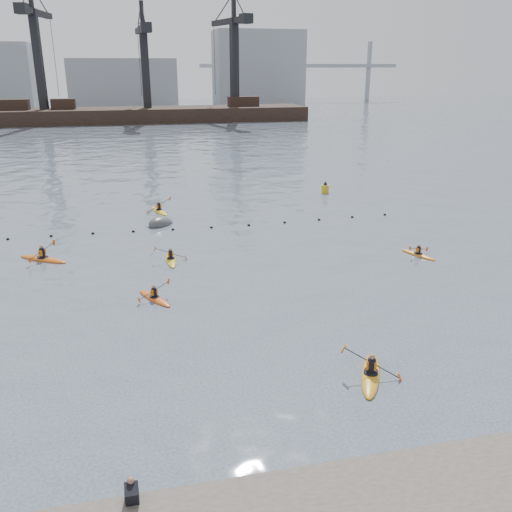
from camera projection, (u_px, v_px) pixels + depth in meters
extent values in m
plane|color=#374350|center=(270.00, 382.00, 21.84)|extent=(400.00, 400.00, 0.00)
cube|color=black|center=(132.00, 494.00, 15.07)|extent=(0.38, 0.60, 0.67)
cube|color=black|center=(132.00, 493.00, 15.33)|extent=(0.34, 0.40, 0.24)
sphere|color=#8C6651|center=(131.00, 480.00, 15.04)|extent=(0.21, 0.21, 0.21)
sphere|color=black|center=(8.00, 239.00, 39.65)|extent=(0.24, 0.24, 0.24)
sphere|color=black|center=(51.00, 236.00, 40.37)|extent=(0.24, 0.24, 0.24)
sphere|color=black|center=(93.00, 234.00, 40.98)|extent=(0.24, 0.24, 0.24)
sphere|color=black|center=(133.00, 232.00, 41.50)|extent=(0.24, 0.24, 0.24)
sphere|color=black|center=(173.00, 230.00, 41.99)|extent=(0.24, 0.24, 0.24)
sphere|color=black|center=(211.00, 228.00, 42.51)|extent=(0.24, 0.24, 0.24)
sphere|color=black|center=(249.00, 225.00, 43.13)|extent=(0.24, 0.24, 0.24)
sphere|color=black|center=(285.00, 223.00, 43.85)|extent=(0.24, 0.24, 0.24)
sphere|color=black|center=(319.00, 220.00, 44.64)|extent=(0.24, 0.24, 0.24)
sphere|color=black|center=(352.00, 217.00, 45.43)|extent=(0.24, 0.24, 0.24)
sphere|color=black|center=(385.00, 215.00, 46.15)|extent=(0.24, 0.24, 0.24)
cube|color=black|center=(148.00, 118.00, 122.60)|extent=(72.00, 12.00, 4.50)
cube|color=black|center=(14.00, 105.00, 115.49)|extent=(6.00, 3.00, 2.20)
cube|color=black|center=(63.00, 104.00, 117.63)|extent=(5.00, 3.00, 2.20)
cube|color=black|center=(243.00, 101.00, 126.20)|extent=(7.00, 3.00, 2.20)
cube|color=black|center=(38.00, 60.00, 113.82)|extent=(1.85, 1.85, 20.00)
cube|color=black|center=(37.00, 13.00, 113.24)|extent=(4.31, 17.93, 1.20)
cube|color=black|center=(21.00, 8.00, 104.76)|extent=(2.62, 2.94, 2.00)
cube|color=black|center=(145.00, 68.00, 119.03)|extent=(1.73, 1.73, 17.00)
cube|color=black|center=(141.00, 30.00, 118.42)|extent=(2.50, 15.05, 1.20)
cube|color=black|center=(146.00, 27.00, 111.70)|extent=(2.42, 2.78, 2.00)
cube|color=black|center=(142.00, 13.00, 115.37)|extent=(0.87, 0.87, 5.00)
cube|color=black|center=(234.00, 63.00, 122.98)|extent=(1.96, 1.96, 19.00)
cube|color=black|center=(229.00, 21.00, 122.14)|extent=(5.56, 16.73, 1.20)
cube|color=black|center=(246.00, 19.00, 115.07)|extent=(2.80, 3.08, 2.00)
cube|color=black|center=(234.00, 5.00, 118.99)|extent=(0.98, 0.98, 5.00)
cube|color=gray|center=(123.00, 84.00, 156.23)|extent=(30.00, 14.00, 14.00)
cube|color=gray|center=(258.00, 69.00, 163.46)|extent=(26.00, 14.00, 22.00)
cube|color=gray|center=(301.00, 66.00, 185.79)|extent=(70.00, 2.00, 1.20)
cylinder|color=gray|center=(230.00, 72.00, 181.10)|extent=(1.60, 1.60, 20.00)
cylinder|color=gray|center=(368.00, 72.00, 191.80)|extent=(1.60, 1.60, 20.00)
ellipsoid|color=#CB5013|center=(155.00, 299.00, 29.55)|extent=(1.95, 2.90, 0.30)
cylinder|color=black|center=(154.00, 297.00, 29.51)|extent=(0.76, 0.76, 0.06)
cylinder|color=black|center=(154.00, 292.00, 29.42)|extent=(0.28, 0.28, 0.48)
cube|color=#CF610B|center=(154.00, 292.00, 29.41)|extent=(0.39, 0.34, 0.32)
sphere|color=#8C6651|center=(154.00, 287.00, 29.31)|extent=(0.20, 0.20, 0.20)
cylinder|color=black|center=(154.00, 291.00, 29.39)|extent=(1.74, 0.97, 0.62)
cube|color=#D85914|center=(139.00, 300.00, 28.88)|extent=(0.18, 0.18, 0.32)
cube|color=#D85914|center=(169.00, 281.00, 29.90)|extent=(0.18, 0.18, 0.32)
ellipsoid|color=#C98B17|center=(371.00, 375.00, 22.22)|extent=(2.27, 3.57, 0.36)
cylinder|color=black|center=(371.00, 372.00, 22.17)|extent=(0.91, 0.91, 0.07)
cylinder|color=black|center=(371.00, 365.00, 22.06)|extent=(0.34, 0.34, 0.59)
cube|color=#CF610B|center=(371.00, 365.00, 22.05)|extent=(0.48, 0.40, 0.38)
sphere|color=#8C6651|center=(372.00, 357.00, 21.93)|extent=(0.24, 0.24, 0.24)
cylinder|color=black|center=(372.00, 363.00, 22.02)|extent=(2.04, 1.05, 1.11)
cube|color=#D85914|center=(344.00, 349.00, 22.11)|extent=(0.27, 0.24, 0.37)
cube|color=#D85914|center=(400.00, 377.00, 21.94)|extent=(0.27, 0.24, 0.37)
ellipsoid|color=#C35612|center=(43.00, 259.00, 35.49)|extent=(3.44, 2.67, 0.37)
cylinder|color=black|center=(43.00, 257.00, 35.44)|extent=(0.95, 0.95, 0.07)
cylinder|color=black|center=(42.00, 253.00, 35.34)|extent=(0.34, 0.34, 0.60)
cube|color=#CF610B|center=(42.00, 252.00, 35.33)|extent=(0.44, 0.48, 0.39)
sphere|color=#8C6651|center=(41.00, 247.00, 35.20)|extent=(0.24, 0.24, 0.24)
cylinder|color=black|center=(42.00, 251.00, 35.30)|extent=(1.43, 2.07, 0.53)
cube|color=#D85914|center=(29.00, 260.00, 34.35)|extent=(0.21, 0.20, 0.39)
cube|color=#D85914|center=(54.00, 243.00, 36.25)|extent=(0.21, 0.20, 0.39)
ellipsoid|color=gold|center=(171.00, 260.00, 35.39)|extent=(0.65, 3.09, 0.31)
cylinder|color=black|center=(171.00, 258.00, 35.35)|extent=(0.58, 0.58, 0.06)
cylinder|color=black|center=(171.00, 254.00, 35.26)|extent=(0.29, 0.29, 0.50)
cube|color=#CF610B|center=(171.00, 254.00, 35.25)|extent=(0.35, 0.22, 0.33)
sphere|color=#8C6651|center=(170.00, 249.00, 35.15)|extent=(0.20, 0.20, 0.20)
cylinder|color=black|center=(170.00, 253.00, 35.23)|extent=(1.97, 0.06, 0.85)
cube|color=#D85914|center=(155.00, 249.00, 34.88)|extent=(0.17, 0.14, 0.32)
cube|color=#D85914|center=(186.00, 257.00, 35.57)|extent=(0.17, 0.14, 0.32)
ellipsoid|color=#CB6B13|center=(418.00, 255.00, 36.36)|extent=(1.58, 2.83, 0.28)
cylinder|color=black|center=(418.00, 253.00, 36.32)|extent=(0.69, 0.69, 0.05)
cylinder|color=black|center=(419.00, 250.00, 36.24)|extent=(0.26, 0.26, 0.46)
cube|color=#CF610B|center=(419.00, 250.00, 36.23)|extent=(0.37, 0.30, 0.30)
sphere|color=#8C6651|center=(419.00, 245.00, 36.13)|extent=(0.19, 0.19, 0.19)
cylinder|color=black|center=(419.00, 249.00, 36.21)|extent=(1.77, 0.74, 0.49)
cube|color=#D85914|center=(427.00, 249.00, 36.77)|extent=(0.15, 0.16, 0.30)
cube|color=#D85914|center=(410.00, 248.00, 35.65)|extent=(0.15, 0.16, 0.30)
ellipsoid|color=yellow|center=(159.00, 211.00, 47.26)|extent=(1.66, 3.40, 0.34)
cylinder|color=black|center=(159.00, 210.00, 47.21)|extent=(0.79, 0.79, 0.06)
cylinder|color=black|center=(159.00, 206.00, 47.11)|extent=(0.31, 0.31, 0.55)
cube|color=#CF610B|center=(159.00, 206.00, 47.11)|extent=(0.43, 0.33, 0.36)
sphere|color=#8C6651|center=(159.00, 202.00, 46.99)|extent=(0.22, 0.22, 0.22)
cylinder|color=black|center=(159.00, 205.00, 47.08)|extent=(2.02, 0.68, 1.01)
cube|color=#D85914|center=(147.00, 212.00, 46.71)|extent=(0.23, 0.20, 0.35)
cube|color=#D85914|center=(170.00, 199.00, 47.45)|extent=(0.23, 0.20, 0.35)
ellipsoid|color=#3F4144|center=(161.00, 224.00, 43.45)|extent=(2.96, 3.01, 1.76)
cylinder|color=gold|center=(325.00, 190.00, 54.19)|extent=(0.74, 0.74, 0.95)
cone|color=black|center=(325.00, 183.00, 53.97)|extent=(0.46, 0.46, 0.37)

